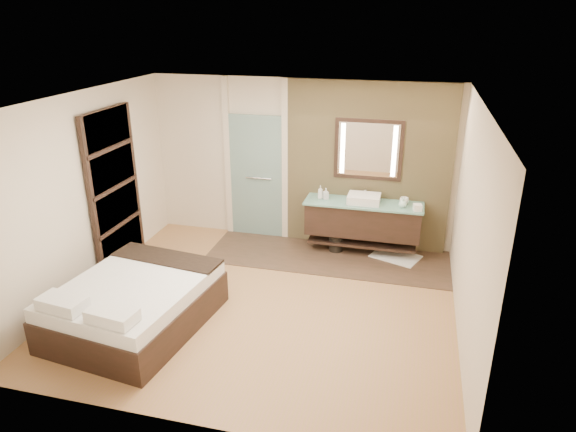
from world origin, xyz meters
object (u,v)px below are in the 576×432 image
(waste_bin, at_px, (336,243))
(mirror_unit, at_px, (368,150))
(bed, at_px, (135,304))
(vanity, at_px, (363,219))

(waste_bin, bearing_deg, mirror_unit, 36.92)
(mirror_unit, xyz_separation_m, waste_bin, (-0.41, -0.31, -1.51))
(mirror_unit, distance_m, waste_bin, 1.59)
(bed, xyz_separation_m, waste_bin, (2.06, 2.72, -0.17))
(vanity, bearing_deg, bed, -131.50)
(bed, bearing_deg, vanity, 55.96)
(waste_bin, bearing_deg, vanity, 9.47)
(mirror_unit, bearing_deg, waste_bin, -143.08)
(vanity, relative_size, bed, 0.88)
(vanity, bearing_deg, mirror_unit, 90.00)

